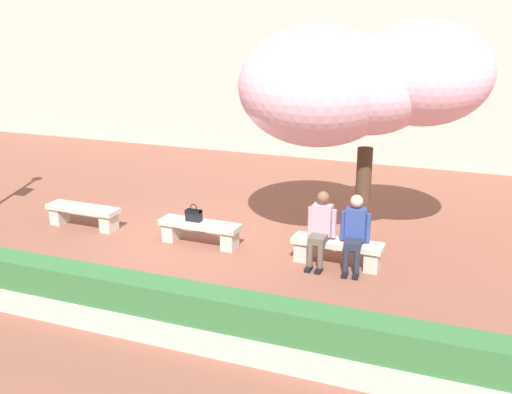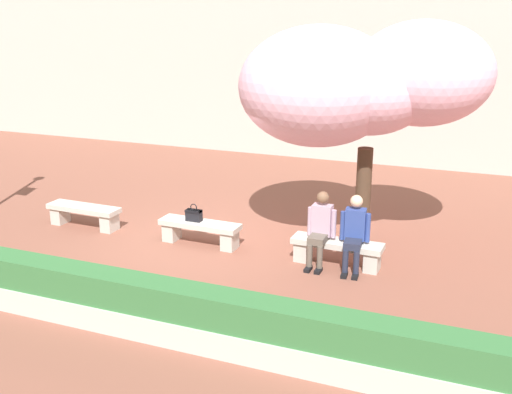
# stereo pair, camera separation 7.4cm
# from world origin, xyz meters

# --- Properties ---
(ground_plane) EXTENTS (100.00, 100.00, 0.00)m
(ground_plane) POSITION_xyz_m (0.00, 0.00, 0.00)
(ground_plane) COLOR brown
(stone_bench_west_end) EXTENTS (1.59, 0.45, 0.45)m
(stone_bench_west_end) POSITION_xyz_m (-2.64, 0.00, 0.30)
(stone_bench_west_end) COLOR #BCB7AD
(stone_bench_west_end) RESTS_ON ground
(stone_bench_near_west) EXTENTS (1.59, 0.45, 0.45)m
(stone_bench_near_west) POSITION_xyz_m (0.00, 0.00, 0.30)
(stone_bench_near_west) COLOR #BCB7AD
(stone_bench_near_west) RESTS_ON ground
(stone_bench_center) EXTENTS (1.59, 0.45, 0.45)m
(stone_bench_center) POSITION_xyz_m (2.64, 0.00, 0.30)
(stone_bench_center) COLOR #BCB7AD
(stone_bench_center) RESTS_ON ground
(person_seated_left) EXTENTS (0.51, 0.68, 1.29)m
(person_seated_left) POSITION_xyz_m (2.35, -0.05, 0.70)
(person_seated_left) COLOR black
(person_seated_left) RESTS_ON ground
(person_seated_right) EXTENTS (0.51, 0.71, 1.29)m
(person_seated_right) POSITION_xyz_m (2.94, -0.05, 0.70)
(person_seated_right) COLOR black
(person_seated_right) RESTS_ON ground
(handbag) EXTENTS (0.30, 0.15, 0.34)m
(handbag) POSITION_xyz_m (-0.12, 0.01, 0.58)
(handbag) COLOR black
(handbag) RESTS_ON stone_bench_near_west
(cherry_tree_main) EXTENTS (4.41, 3.14, 4.11)m
(cherry_tree_main) POSITION_xyz_m (2.60, 1.23, 3.00)
(cherry_tree_main) COLOR #473323
(cherry_tree_main) RESTS_ON ground
(planter_hedge_foreground) EXTENTS (11.38, 0.50, 0.80)m
(planter_hedge_foreground) POSITION_xyz_m (0.00, -3.23, 0.39)
(planter_hedge_foreground) COLOR #BCB7AD
(planter_hedge_foreground) RESTS_ON ground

